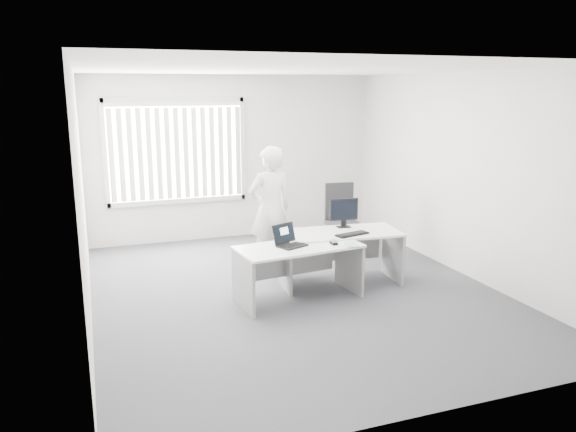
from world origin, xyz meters
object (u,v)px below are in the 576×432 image
object	(u,v)px
desk_far	(340,246)
office_chair	(342,232)
laptop	(292,236)
desk_near	(299,261)
person	(270,209)
monitor	(344,213)

from	to	relation	value
desk_far	office_chair	size ratio (longest dim) A/B	1.47
laptop	desk_near	bearing A→B (deg)	-21.94
desk_near	person	xyz separation A→B (m)	(0.03, 1.21, 0.40)
desk_far	person	size ratio (longest dim) A/B	0.91
desk_far	office_chair	world-z (taller)	office_chair
laptop	monitor	bearing A→B (deg)	8.13
desk_near	laptop	bearing A→B (deg)	174.43
monitor	desk_far	bearing A→B (deg)	-118.52
office_chair	person	world-z (taller)	person
desk_far	laptop	size ratio (longest dim) A/B	4.86
laptop	desk_far	bearing A→B (deg)	1.05
desk_far	laptop	xyz separation A→B (m)	(-0.82, -0.37, 0.31)
desk_near	office_chair	size ratio (longest dim) A/B	1.43
desk_far	desk_near	bearing A→B (deg)	-147.82
desk_near	monitor	bearing A→B (deg)	26.89
desk_near	person	world-z (taller)	person
office_chair	desk_near	bearing A→B (deg)	-122.34
office_chair	person	bearing A→B (deg)	-154.95
desk_near	office_chair	world-z (taller)	office_chair
desk_far	office_chair	bearing A→B (deg)	69.79
office_chair	person	xyz separation A→B (m)	(-1.33, -0.43, 0.55)
desk_far	person	distance (m)	1.17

